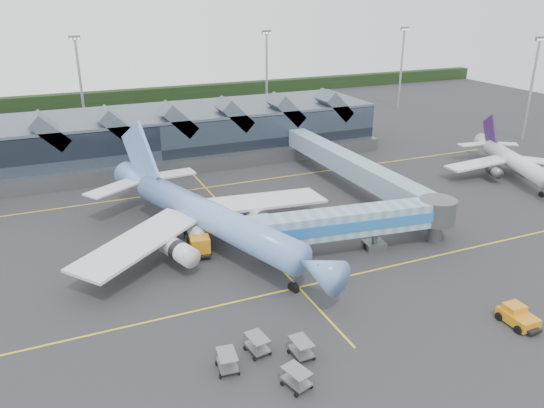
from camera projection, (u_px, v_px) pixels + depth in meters
name	position (u px, v px, depth m)	size (l,w,h in m)	color
ground	(270.00, 257.00, 66.49)	(260.00, 260.00, 0.00)	#262628
taxi_stripes	(243.00, 227.00, 75.02)	(120.00, 60.00, 0.01)	yellow
tree_line_far	(126.00, 97.00, 159.52)	(260.00, 4.00, 4.00)	black
terminal	(150.00, 137.00, 103.18)	(90.00, 22.25, 12.52)	black
light_masts	(246.00, 78.00, 123.19)	(132.40, 42.56, 22.45)	#92969A
main_airliner	(206.00, 215.00, 68.59)	(36.45, 42.91, 14.19)	#74A1EB
regional_jet	(513.00, 160.00, 94.89)	(24.07, 26.94, 9.51)	silver
jet_bridge	(367.00, 221.00, 66.92)	(28.03, 7.40, 6.03)	#6993AF
fuel_truck	(196.00, 233.00, 68.92)	(3.82, 9.64, 3.20)	black
pushback_tug	(518.00, 316.00, 52.83)	(2.75, 4.28, 1.87)	orange
baggage_carts	(271.00, 357.00, 46.74)	(8.58, 8.30, 1.73)	gray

